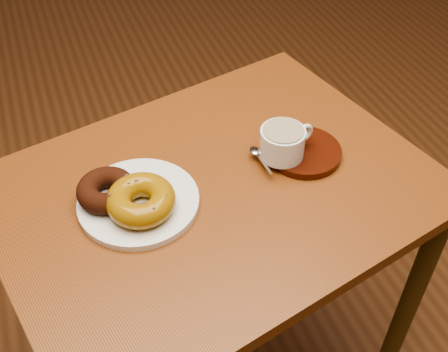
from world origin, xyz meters
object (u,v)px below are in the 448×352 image
object	(u,v)px
cafe_table	(215,228)
saucer	(304,152)
coffee_cup	(283,142)
donut_plate	(139,202)

from	to	relation	value
cafe_table	saucer	xyz separation A→B (m)	(0.20, 0.02, 0.13)
saucer	coffee_cup	size ratio (longest dim) A/B	1.29
donut_plate	saucer	size ratio (longest dim) A/B	1.49
cafe_table	saucer	world-z (taller)	saucer
cafe_table	donut_plate	xyz separation A→B (m)	(-0.15, 0.00, 0.13)
saucer	cafe_table	bearing A→B (deg)	-174.32
saucer	coffee_cup	world-z (taller)	coffee_cup
cafe_table	saucer	bearing A→B (deg)	-7.27
donut_plate	coffee_cup	world-z (taller)	coffee_cup
coffee_cup	cafe_table	bearing A→B (deg)	178.33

